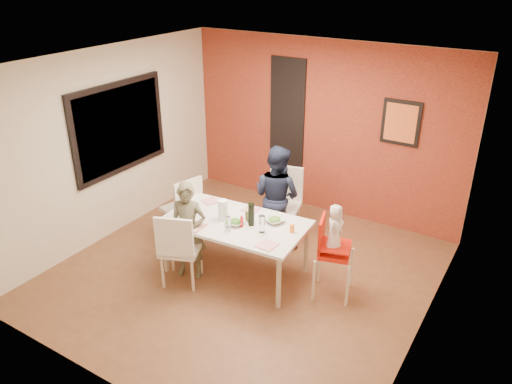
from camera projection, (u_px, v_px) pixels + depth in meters
The scene contains 35 objects.
ground at pixel (244, 273), 6.53m from camera, with size 4.50×4.50×0.00m, color brown.
ceiling at pixel (241, 64), 5.38m from camera, with size 4.50×4.50×0.02m, color white.
wall_back at pixel (322, 128), 7.69m from camera, with size 4.50×0.02×2.70m, color beige.
wall_front at pixel (98, 269), 4.23m from camera, with size 4.50×0.02×2.70m, color beige.
wall_left at pixel (109, 145), 7.03m from camera, with size 0.02×4.50×2.70m, color beige.
wall_right at pixel (435, 227), 4.89m from camera, with size 0.02×4.50×2.70m, color beige.
brick_accent_wall at pixel (322, 129), 7.67m from camera, with size 4.50×0.02×2.70m, color maroon.
picture_window_frame at pixel (120, 128), 7.08m from camera, with size 0.05×1.70×1.30m, color black.
picture_window_pane at pixel (120, 128), 7.07m from camera, with size 0.02×1.55×1.15m, color black.
glassblock_strip at pixel (287, 114), 7.88m from camera, with size 0.55×0.03×1.70m, color #B5C0C5.
glassblock_surround at pixel (287, 114), 7.88m from camera, with size 0.60×0.03×1.76m, color black.
art_print_frame at pixel (401, 123), 6.96m from camera, with size 0.54×0.03×0.64m, color black.
art_print_canvas at pixel (401, 123), 6.94m from camera, with size 0.44×0.01×0.54m, color orange.
dining_table at pixel (235, 226), 6.28m from camera, with size 1.85×1.11×0.74m.
chair_near at pixel (178, 246), 6.06m from camera, with size 0.61×0.61×1.01m.
chair_far at pixel (284, 199), 7.19m from camera, with size 0.58×0.58×1.05m.
chair_left at pixel (184, 206), 7.06m from camera, with size 0.56×0.56×0.99m.
high_chair at pixel (331, 250), 5.89m from camera, with size 0.53×0.53×1.02m.
child_near at pixel (188, 231), 6.23m from camera, with size 0.47×0.31×1.29m, color #514F3A.
child_far at pixel (277, 196), 6.92m from camera, with size 0.72×0.56×1.48m, color #161C31.
toddler at pixel (335, 228), 5.77m from camera, with size 0.29×0.19×0.60m, color silver.
plate_near_left at pixel (194, 226), 6.13m from camera, with size 0.24×0.24×0.01m, color silver.
plate_far_mid at pixel (251, 210), 6.53m from camera, with size 0.20×0.20×0.01m, color silver.
plate_near_right at pixel (267, 245), 5.73m from camera, with size 0.21×0.21×0.01m, color white.
plate_far_left at pixel (210, 201), 6.76m from camera, with size 0.20×0.20×0.01m, color white.
salad_bowl_a at pixel (235, 222), 6.17m from camera, with size 0.23×0.23×0.06m, color white.
salad_bowl_b at pixel (275, 220), 6.22m from camera, with size 0.24×0.24×0.06m, color silver.
wine_bottle at pixel (251, 214), 6.11m from camera, with size 0.08×0.08×0.29m, color black.
wine_glass_a at pixel (228, 224), 6.00m from camera, with size 0.07×0.07×0.19m, color white.
wine_glass_b at pixel (262, 224), 5.97m from camera, with size 0.08×0.08×0.22m, color white.
paper_towel_roll at pixel (223, 210), 6.24m from camera, with size 0.12×0.12×0.27m, color white.
condiment_red at pixel (242, 221), 6.10m from camera, with size 0.04×0.04×0.14m, color red.
condiment_green at pixel (248, 217), 6.21m from camera, with size 0.04×0.04×0.15m, color #3D7727.
condiment_brown at pixel (246, 216), 6.26m from camera, with size 0.03×0.03×0.12m, color brown.
sippy_cup at pixel (292, 228), 5.99m from camera, with size 0.06×0.06×0.10m, color orange.
Camera 1 is at (3.00, -4.55, 3.75)m, focal length 35.00 mm.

